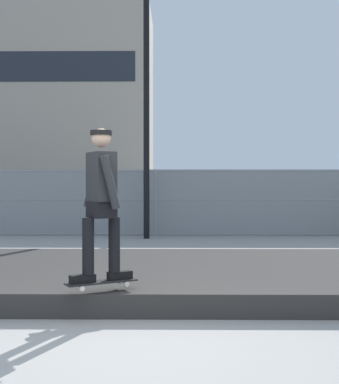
{
  "coord_description": "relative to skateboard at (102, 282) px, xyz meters",
  "views": [
    {
      "loc": [
        0.54,
        -4.68,
        1.48
      ],
      "look_at": [
        0.42,
        6.25,
        1.29
      ],
      "focal_mm": 49.22,
      "sensor_mm": 36.0,
      "label": 1
    }
  ],
  "objects": [
    {
      "name": "skateboard",
      "position": [
        0.0,
        0.0,
        0.0
      ],
      "size": [
        0.79,
        0.57,
        0.07
      ],
      "color": "black"
    },
    {
      "name": "parked_car_near",
      "position": [
        -3.66,
        11.3,
        0.45
      ],
      "size": [
        4.53,
        2.21,
        1.66
      ],
      "color": "silver",
      "rests_on": "ground_plane"
    },
    {
      "name": "skater",
      "position": [
        -0.0,
        0.0,
        0.96
      ],
      "size": [
        0.67,
        0.62,
        1.68
      ],
      "color": "black",
      "rests_on": "skateboard"
    },
    {
      "name": "chain_fence",
      "position": [
        0.28,
        8.8,
        0.55
      ],
      "size": [
        27.84,
        0.06,
        1.85
      ],
      "color": "gray",
      "rests_on": "ground_plane"
    },
    {
      "name": "gravel_berm",
      "position": [
        0.28,
        1.84,
        -0.25
      ],
      "size": [
        16.86,
        3.93,
        0.27
      ],
      "primitive_type": "cube",
      "color": "#33302D",
      "rests_on": "ground_plane"
    },
    {
      "name": "street_lamp",
      "position": [
        0.05,
        8.17,
        3.83
      ],
      "size": [
        0.44,
        0.44,
        6.78
      ],
      "color": "black",
      "rests_on": "ground_plane"
    },
    {
      "name": "library_building",
      "position": [
        -13.66,
        43.65,
        8.57
      ],
      "size": [
        24.3,
        11.9,
        17.91
      ],
      "color": "#9E9384",
      "rests_on": "ground_plane"
    },
    {
      "name": "ground_plane",
      "position": [
        0.28,
        -1.09,
        -0.38
      ],
      "size": [
        120.0,
        120.0,
        0.0
      ],
      "primitive_type": "plane",
      "color": "gray"
    }
  ]
}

